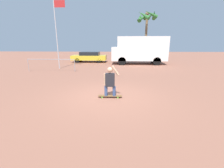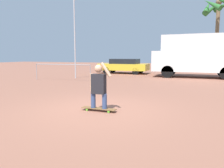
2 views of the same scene
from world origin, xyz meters
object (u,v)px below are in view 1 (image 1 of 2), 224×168
Objects in this scene: skateboard at (110,96)px; flagpole at (57,29)px; palm_tree_near_van at (147,19)px; person_skateboarder at (110,80)px; parked_car_yellow at (89,57)px; camper_van at (140,49)px.

flagpole is at bearing 123.98° from skateboard.
palm_tree_near_van is at bearing 75.95° from skateboard.
flagpole is at bearing 123.97° from person_skateboarder.
person_skateboarder is 0.31× the size of parked_car_yellow.
parked_car_yellow is (-3.51, 13.29, 0.64)m from skateboard.
camper_van is at bearing -14.75° from parked_car_yellow.
palm_tree_near_van reaches higher than skateboard.
flagpole is (-1.84, -5.35, 2.94)m from parked_car_yellow.
palm_tree_near_van reaches higher than person_skateboarder.
skateboard is 0.15× the size of palm_tree_near_van.
parked_car_yellow is at bearing -152.78° from palm_tree_near_van.
parked_car_yellow is 0.71× the size of flagpole.
skateboard is at bearing -75.21° from parked_car_yellow.
palm_tree_near_van is (7.84, 4.03, 5.05)m from parked_car_yellow.
palm_tree_near_van is at bearing 27.22° from parked_car_yellow.
skateboard is 18.74m from palm_tree_near_van.
camper_van is at bearing 24.40° from flagpole.
palm_tree_near_van is (4.34, 17.32, 4.97)m from person_skateboarder.
person_skateboarder reaches higher than skateboard.
skateboard is 10.22m from flagpole.
skateboard is 0.17× the size of camper_van.
skateboard is at bearing -0.00° from person_skateboarder.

